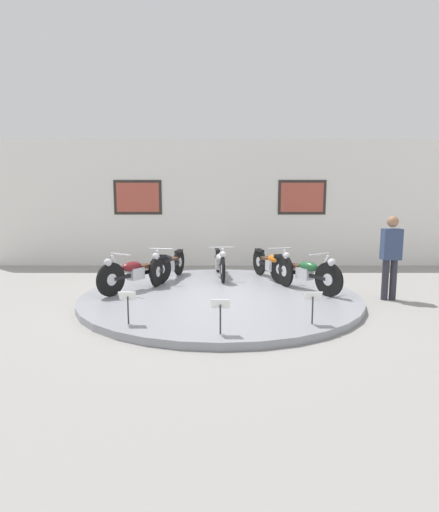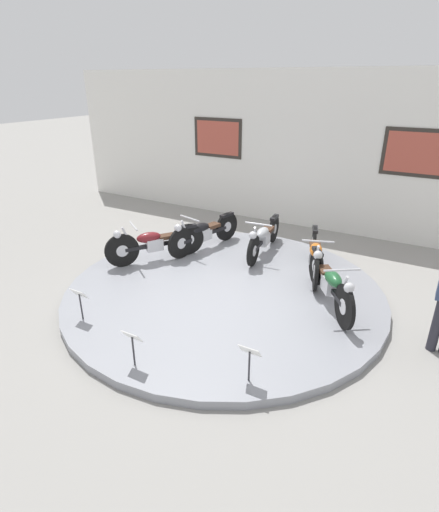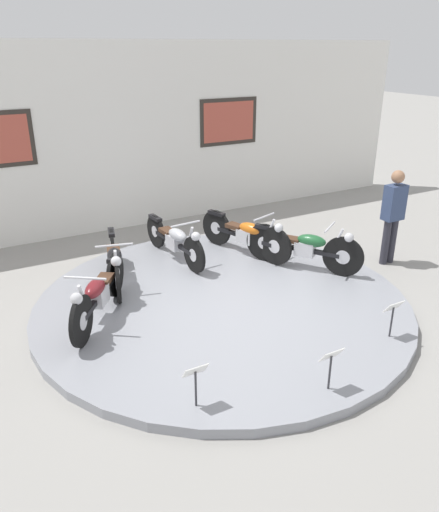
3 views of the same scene
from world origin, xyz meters
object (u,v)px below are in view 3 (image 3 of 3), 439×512
(motorcycle_orange, at_px, (246,234))
(motorcycle_silver, at_px, (175,239))
(motorcycle_maroon, at_px, (98,293))
(info_placard_front_centre, at_px, (331,360))
(visitor_standing, at_px, (393,212))
(info_placard_front_right, at_px, (393,311))
(motorcycle_black, at_px, (115,260))
(motorcycle_green, at_px, (305,246))
(info_placard_front_left, at_px, (195,376))

(motorcycle_orange, bearing_deg, motorcycle_silver, 161.54)
(motorcycle_maroon, bearing_deg, motorcycle_orange, 18.51)
(info_placard_front_centre, relative_size, visitor_standing, 0.31)
(motorcycle_orange, bearing_deg, info_placard_front_right, -86.62)
(motorcycle_orange, height_order, info_placard_front_right, motorcycle_orange)
(motorcycle_black, relative_size, motorcycle_silver, 0.99)
(motorcycle_green, relative_size, info_placard_front_centre, 3.32)
(motorcycle_orange, distance_m, motorcycle_green, 1.12)
(motorcycle_black, xyz_separation_m, info_placard_front_centre, (1.19, -3.66, -0.02))
(visitor_standing, bearing_deg, info_placard_front_left, -157.71)
(motorcycle_green, xyz_separation_m, info_placard_front_centre, (-1.73, -2.68, -0.03))
(motorcycle_black, xyz_separation_m, visitor_standing, (4.54, -1.27, 0.43))
(motorcycle_orange, bearing_deg, info_placard_front_centre, -108.08)
(motorcycle_orange, bearing_deg, motorcycle_maroon, -161.49)
(motorcycle_maroon, height_order, info_placard_front_right, motorcycle_maroon)
(motorcycle_black, height_order, info_placard_front_right, motorcycle_black)
(motorcycle_orange, relative_size, info_placard_front_left, 3.76)
(motorcycle_black, distance_m, motorcycle_silver, 1.26)
(motorcycle_maroon, xyz_separation_m, motorcycle_green, (3.46, -0.00, 0.00))
(motorcycle_black, height_order, info_placard_front_left, motorcycle_black)
(motorcycle_maroon, xyz_separation_m, visitor_standing, (5.08, -0.29, 0.42))
(motorcycle_orange, distance_m, info_placard_front_right, 3.22)
(motorcycle_green, bearing_deg, info_placard_front_left, -144.37)
(motorcycle_black, bearing_deg, motorcycle_green, -18.49)
(motorcycle_orange, height_order, info_placard_front_centre, motorcycle_orange)
(motorcycle_orange, bearing_deg, info_placard_front_left, -128.75)
(motorcycle_maroon, distance_m, motorcycle_black, 1.12)
(motorcycle_silver, height_order, motorcycle_green, motorcycle_green)
(motorcycle_black, height_order, visitor_standing, visitor_standing)
(motorcycle_silver, xyz_separation_m, info_placard_front_left, (-1.39, -3.61, -0.00))
(visitor_standing, bearing_deg, info_placard_front_centre, -144.54)
(info_placard_front_centre, height_order, visitor_standing, visitor_standing)
(motorcycle_orange, distance_m, info_placard_front_centre, 3.85)
(motorcycle_silver, distance_m, info_placard_front_right, 3.86)
(motorcycle_black, distance_m, motorcycle_green, 3.08)
(motorcycle_maroon, relative_size, motorcycle_green, 0.98)
(info_placard_front_left, bearing_deg, motorcycle_black, 86.58)
(visitor_standing, bearing_deg, motorcycle_silver, 153.49)
(info_placard_front_right, distance_m, visitor_standing, 2.80)
(motorcycle_silver, relative_size, info_placard_front_right, 3.81)
(motorcycle_green, bearing_deg, motorcycle_black, 161.51)
(motorcycle_maroon, height_order, motorcycle_black, motorcycle_maroon)
(info_placard_front_centre, xyz_separation_m, info_placard_front_right, (1.38, 0.45, 0.00))
(info_placard_front_centre, relative_size, info_placard_front_right, 1.00)
(motorcycle_silver, height_order, info_placard_front_left, motorcycle_silver)
(info_placard_front_centre, bearing_deg, visitor_standing, 35.46)
(info_placard_front_centre, distance_m, info_placard_front_right, 1.45)
(info_placard_front_centre, bearing_deg, info_placard_front_left, 162.16)
(motorcycle_green, bearing_deg, info_placard_front_centre, -122.88)
(info_placard_front_left, height_order, visitor_standing, visitor_standing)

